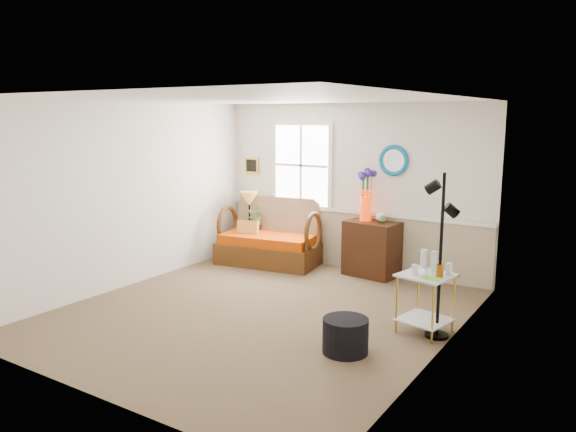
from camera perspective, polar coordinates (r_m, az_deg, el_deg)
The scene contains 19 objects.
floor at distance 7.08m, azimuth -2.89°, elevation -9.74°, with size 4.50×5.00×0.01m, color brown.
ceiling at distance 6.66m, azimuth -3.09°, elevation 11.81°, with size 4.50×5.00×0.01m, color white.
walls at distance 6.75m, azimuth -2.99°, elevation 0.70°, with size 4.51×5.01×2.60m.
wainscot at distance 9.01m, azimuth 6.29°, elevation -2.45°, with size 4.46×0.02×0.90m, color tan.
chair_rail at distance 8.91m, azimuth 6.32°, elevation 0.49°, with size 4.46×0.04×0.06m, color white.
window at distance 9.25m, azimuth 1.38°, elevation 5.16°, with size 1.14×0.06×1.44m, color white, non-canonical shape.
picture at distance 9.83m, azimuth -3.70°, elevation 5.14°, with size 0.28×0.03×0.28m, color #B29026.
mirror at distance 8.53m, azimuth 10.69°, elevation 5.57°, with size 0.47×0.47×0.07m, color #1196CB.
loveseat at distance 9.19m, azimuth -1.91°, elevation -1.63°, with size 1.62×0.92×1.06m, color #60320D, non-canonical shape.
throw_pillow at distance 9.27m, azimuth -4.12°, elevation -1.57°, with size 0.36×0.09×0.36m, color orange, non-canonical shape.
lamp_stand at distance 9.65m, azimuth -3.72°, elevation -2.52°, with size 0.33×0.33×0.58m, color black, non-canonical shape.
table_lamp at distance 9.56m, azimuth -3.95°, elevation 0.84°, with size 0.31×0.31×0.56m, color gold, non-canonical shape.
potted_plant at distance 9.47m, azimuth -3.27°, elevation -0.16°, with size 0.30×0.34×0.26m, color #598243.
cabinet at distance 8.62m, azimuth 8.52°, elevation -3.29°, with size 0.78×0.50×0.84m, color black, non-canonical shape.
flower_vase at distance 8.54m, azimuth 7.94°, elevation 2.10°, with size 0.23×0.23×0.77m, color #EE3305, non-canonical shape.
side_table at distance 6.52m, azimuth 13.76°, elevation -8.64°, with size 0.53×0.53×0.68m, color #B08D2D, non-canonical shape.
tabletop_items at distance 6.40m, azimuth 14.40°, elevation -4.71°, with size 0.42×0.42×0.25m, color silver, non-canonical shape.
floor_lamp at distance 6.28m, azimuth 15.23°, elevation -4.01°, with size 0.26×0.26×1.82m, color black, non-canonical shape.
ottoman at distance 5.91m, azimuth 5.86°, elevation -12.00°, with size 0.47×0.47×0.36m, color black.
Camera 1 is at (3.88, -5.41, 2.41)m, focal length 35.00 mm.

